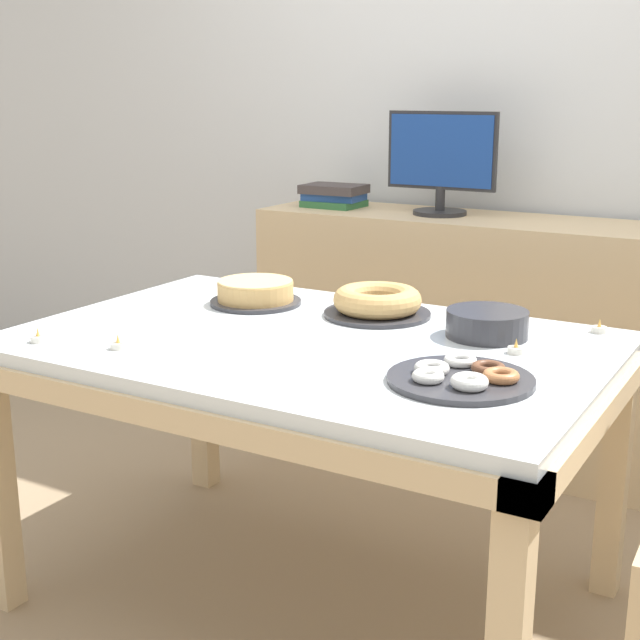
# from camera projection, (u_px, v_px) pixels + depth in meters

# --- Properties ---
(ground_plane) EXTENTS (12.00, 12.00, 0.00)m
(ground_plane) POSITION_uv_depth(u_px,v_px,m) (311.00, 596.00, 2.47)
(ground_plane) COLOR #997F60
(wall_back) EXTENTS (8.00, 0.10, 2.60)m
(wall_back) POSITION_uv_depth(u_px,v_px,m) (512.00, 106.00, 3.41)
(wall_back) COLOR silver
(wall_back) RESTS_ON ground
(dining_table) EXTENTS (1.52, 1.01, 0.74)m
(dining_table) POSITION_uv_depth(u_px,v_px,m) (310.00, 370.00, 2.30)
(dining_table) COLOR silver
(dining_table) RESTS_ON ground
(sideboard) EXTENTS (1.68, 0.44, 0.91)m
(sideboard) POSITION_uv_depth(u_px,v_px,m) (474.00, 337.00, 3.37)
(sideboard) COLOR #D1B284
(sideboard) RESTS_ON ground
(computer_monitor) EXTENTS (0.42, 0.20, 0.38)m
(computer_monitor) POSITION_uv_depth(u_px,v_px,m) (441.00, 163.00, 3.28)
(computer_monitor) COLOR #262628
(computer_monitor) RESTS_ON sideboard
(book_stack) EXTENTS (0.24, 0.19, 0.09)m
(book_stack) POSITION_uv_depth(u_px,v_px,m) (334.00, 195.00, 3.54)
(book_stack) COLOR #2D6638
(book_stack) RESTS_ON sideboard
(cake_chocolate_round) EXTENTS (0.27, 0.27, 0.07)m
(cake_chocolate_round) POSITION_uv_depth(u_px,v_px,m) (256.00, 293.00, 2.63)
(cake_chocolate_round) COLOR #333338
(cake_chocolate_round) RESTS_ON dining_table
(cake_golden_bundt) EXTENTS (0.30, 0.30, 0.08)m
(cake_golden_bundt) POSITION_uv_depth(u_px,v_px,m) (377.00, 303.00, 2.49)
(cake_golden_bundt) COLOR #333338
(cake_golden_bundt) RESTS_ON dining_table
(pastry_platter) EXTENTS (0.32, 0.32, 0.04)m
(pastry_platter) POSITION_uv_depth(u_px,v_px,m) (462.00, 377.00, 1.92)
(pastry_platter) COLOR #333338
(pastry_platter) RESTS_ON dining_table
(plate_stack) EXTENTS (0.21, 0.21, 0.07)m
(plate_stack) POSITION_uv_depth(u_px,v_px,m) (487.00, 324.00, 2.28)
(plate_stack) COLOR #333338
(plate_stack) RESTS_ON dining_table
(tealight_right_edge) EXTENTS (0.04, 0.04, 0.04)m
(tealight_right_edge) POSITION_uv_depth(u_px,v_px,m) (516.00, 349.00, 2.14)
(tealight_right_edge) COLOR silver
(tealight_right_edge) RESTS_ON dining_table
(tealight_left_edge) EXTENTS (0.04, 0.04, 0.04)m
(tealight_left_edge) POSITION_uv_depth(u_px,v_px,m) (599.00, 329.00, 2.33)
(tealight_left_edge) COLOR silver
(tealight_left_edge) RESTS_ON dining_table
(tealight_near_cakes) EXTENTS (0.04, 0.04, 0.04)m
(tealight_near_cakes) POSITION_uv_depth(u_px,v_px,m) (118.00, 345.00, 2.18)
(tealight_near_cakes) COLOR silver
(tealight_near_cakes) RESTS_ON dining_table
(tealight_centre) EXTENTS (0.04, 0.04, 0.04)m
(tealight_centre) POSITION_uv_depth(u_px,v_px,m) (38.00, 338.00, 2.24)
(tealight_centre) COLOR silver
(tealight_centre) RESTS_ON dining_table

